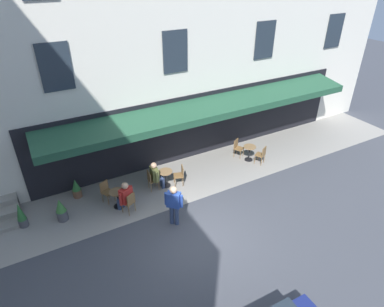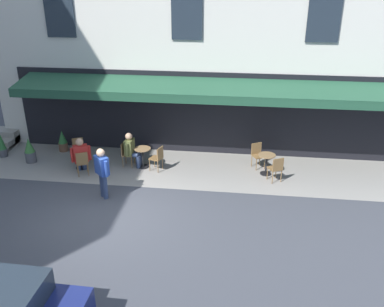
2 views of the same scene
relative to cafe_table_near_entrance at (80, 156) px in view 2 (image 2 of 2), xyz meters
The scene contains 17 objects.
ground_plane 3.57m from the cafe_table_near_entrance, 123.88° to the left, with size 70.00×70.00×0.00m, color #42444C.
sidewalk_cafe_terrace 5.26m from the cafe_table_near_entrance, behind, with size 20.50×3.20×0.01m, color gray.
cafe_table_near_entrance is the anchor object (origin of this frame).
cafe_chair_wicker_kerbside 0.63m from the cafe_table_near_entrance, 117.86° to the left, with size 0.54×0.54×0.91m.
cafe_chair_wicker_under_awning 0.63m from the cafe_table_near_entrance, 63.92° to the right, with size 0.54×0.54×0.91m.
cafe_table_mid_terrace 2.26m from the cafe_table_near_entrance, behind, with size 0.60×0.60×0.75m.
cafe_chair_wicker_back_row 2.83m from the cafe_table_near_entrance, behind, with size 0.51×0.51×0.91m.
cafe_chair_wicker_corner_right 1.65m from the cafe_table_near_entrance, 165.77° to the right, with size 0.42×0.42×0.91m.
cafe_table_streetside 6.68m from the cafe_table_near_entrance, behind, with size 0.60×0.60×0.75m.
cafe_chair_wicker_facing_street 6.97m from the cafe_table_near_entrance, behind, with size 0.54×0.54×0.91m.
cafe_chair_wicker_near_door 6.43m from the cafe_table_near_entrance, behind, with size 0.54×0.54×0.91m.
seated_patron_in_red 0.47m from the cafe_table_near_entrance, 117.86° to the left, with size 0.64×0.67×1.35m.
seated_companion_in_olive 1.87m from the cafe_table_near_entrance, 167.79° to the right, with size 0.56×0.67×1.31m.
walking_pedestrian_in_blue 2.50m from the cafe_table_near_entrance, 128.15° to the left, with size 0.54×0.54×1.67m.
potted_plant_under_sign 1.93m from the cafe_table_near_entrance, 48.18° to the right, with size 0.36×0.36×0.85m.
potted_plant_mid_terrace 3.45m from the cafe_table_near_entrance, 10.41° to the right, with size 0.33×0.33×1.04m.
potted_plant_entrance_left 2.09m from the cafe_table_near_entrance, ahead, with size 0.40×0.40×0.95m.
Camera 2 is at (-3.74, 9.96, 6.57)m, focal length 38.43 mm.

